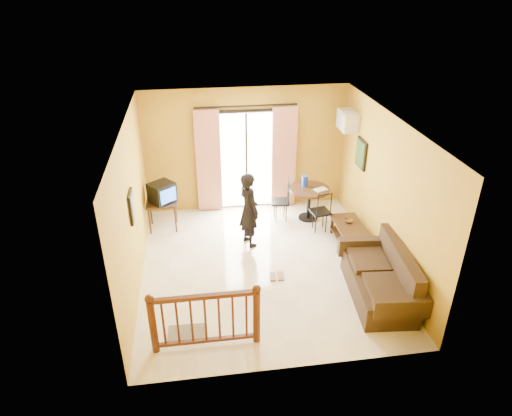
{
  "coord_description": "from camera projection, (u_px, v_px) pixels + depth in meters",
  "views": [
    {
      "loc": [
        -1.15,
        -7.02,
        5.03
      ],
      "look_at": [
        -0.11,
        0.2,
        1.15
      ],
      "focal_mm": 32.0,
      "sensor_mm": 36.0,
      "label": 1
    }
  ],
  "objects": [
    {
      "name": "doormat",
      "position": [
        188.0,
        333.0,
        7.04
      ],
      "size": [
        0.61,
        0.42,
        0.02
      ],
      "primitive_type": "cube",
      "rotation": [
        0.0,
        0.0,
        -0.03
      ],
      "color": "#5C564A",
      "rests_on": "ground"
    },
    {
      "name": "standing_person",
      "position": [
        249.0,
        210.0,
        8.99
      ],
      "size": [
        0.56,
        0.67,
        1.56
      ],
      "primitive_type": "imported",
      "rotation": [
        0.0,
        0.0,
        1.95
      ],
      "color": "black",
      "rests_on": "ground"
    },
    {
      "name": "bowl",
      "position": [
        348.0,
        221.0,
        9.23
      ],
      "size": [
        0.24,
        0.24,
        0.06
      ],
      "primitive_type": "imported",
      "rotation": [
        0.0,
        0.0,
        0.43
      ],
      "color": "brown",
      "rests_on": "coffee_table"
    },
    {
      "name": "television",
      "position": [
        162.0,
        193.0,
        9.5
      ],
      "size": [
        0.63,
        0.63,
        0.42
      ],
      "rotation": [
        0.0,
        0.0,
        0.67
      ],
      "color": "black",
      "rests_on": "tv_table"
    },
    {
      "name": "sofa",
      "position": [
        382.0,
        279.0,
        7.71
      ],
      "size": [
        1.04,
        1.98,
        0.91
      ],
      "rotation": [
        0.0,
        0.0,
        -0.09
      ],
      "color": "#322113",
      "rests_on": "ground"
    },
    {
      "name": "tv_table",
      "position": [
        162.0,
        205.0,
        9.63
      ],
      "size": [
        0.64,
        0.53,
        0.64
      ],
      "color": "black",
      "rests_on": "ground"
    },
    {
      "name": "balcony_door",
      "position": [
        246.0,
        160.0,
        10.21
      ],
      "size": [
        2.25,
        0.14,
        2.46
      ],
      "color": "black",
      "rests_on": "ground"
    },
    {
      "name": "air_conditioner",
      "position": [
        347.0,
        121.0,
        9.6
      ],
      "size": [
        0.31,
        0.6,
        0.4
      ],
      "color": "silver",
      "rests_on": "room_shell"
    },
    {
      "name": "ground",
      "position": [
        263.0,
        266.0,
        8.64
      ],
      "size": [
        5.0,
        5.0,
        0.0
      ],
      "primitive_type": "plane",
      "color": "beige",
      "rests_on": "ground"
    },
    {
      "name": "botanical_print",
      "position": [
        361.0,
        154.0,
        9.28
      ],
      "size": [
        0.05,
        0.5,
        0.6
      ],
      "color": "black",
      "rests_on": "room_shell"
    },
    {
      "name": "picture_left",
      "position": [
        132.0,
        206.0,
        7.46
      ],
      "size": [
        0.05,
        0.42,
        0.52
      ],
      "color": "black",
      "rests_on": "room_shell"
    },
    {
      "name": "dining_table",
      "position": [
        309.0,
        195.0,
        10.01
      ],
      "size": [
        0.89,
        0.89,
        0.74
      ],
      "color": "black",
      "rests_on": "ground"
    },
    {
      "name": "dining_chairs",
      "position": [
        299.0,
        225.0,
        10.02
      ],
      "size": [
        1.2,
        1.04,
        0.95
      ],
      "color": "black",
      "rests_on": "ground"
    },
    {
      "name": "water_jug",
      "position": [
        305.0,
        181.0,
        9.98
      ],
      "size": [
        0.13,
        0.13,
        0.25
      ],
      "primitive_type": "cylinder",
      "color": "#1434BE",
      "rests_on": "dining_table"
    },
    {
      "name": "room_shell",
      "position": [
        264.0,
        185.0,
        7.84
      ],
      "size": [
        5.0,
        5.0,
        5.0
      ],
      "color": "white",
      "rests_on": "ground"
    },
    {
      "name": "sandals",
      "position": [
        277.0,
        276.0,
        8.32
      ],
      "size": [
        0.27,
        0.26,
        0.03
      ],
      "color": "brown",
      "rests_on": "ground"
    },
    {
      "name": "coffee_table",
      "position": [
        349.0,
        231.0,
        9.22
      ],
      "size": [
        0.55,
        0.98,
        0.43
      ],
      "color": "black",
      "rests_on": "ground"
    },
    {
      "name": "stair_balustrade",
      "position": [
        205.0,
        316.0,
        6.57
      ],
      "size": [
        1.63,
        0.13,
        1.04
      ],
      "color": "#471E0F",
      "rests_on": "ground"
    },
    {
      "name": "serving_tray",
      "position": [
        321.0,
        189.0,
        9.87
      ],
      "size": [
        0.33,
        0.27,
        0.02
      ],
      "primitive_type": "cube",
      "rotation": [
        0.0,
        0.0,
        0.38
      ],
      "color": "beige",
      "rests_on": "dining_table"
    }
  ]
}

